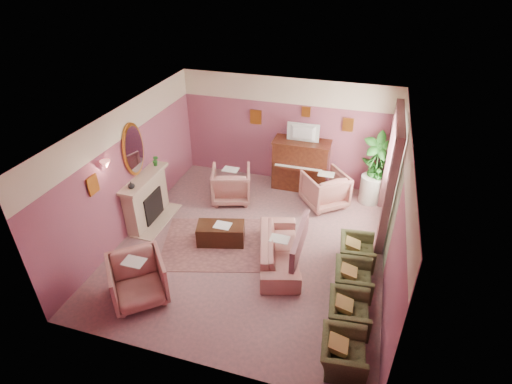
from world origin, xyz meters
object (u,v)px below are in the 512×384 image
(floral_armchair_front, at_px, (137,278))
(olive_chair_b, at_px, (349,309))
(television, at_px, (303,132))
(floral_armchair_right, at_px, (325,188))
(coffee_table, at_px, (221,233))
(side_table, at_px, (370,189))
(olive_chair_a, at_px, (344,349))
(olive_chair_c, at_px, (353,276))
(olive_chair_d, at_px, (357,248))
(sofa, at_px, (279,245))
(floral_armchair_left, at_px, (231,183))
(piano, at_px, (301,165))

(floral_armchair_front, relative_size, olive_chair_b, 1.22)
(television, xyz_separation_m, floral_armchair_right, (0.74, -0.61, -1.12))
(coffee_table, bearing_deg, side_table, 41.20)
(olive_chair_a, bearing_deg, olive_chair_c, 90.00)
(floral_armchair_right, relative_size, olive_chair_b, 1.22)
(olive_chair_a, relative_size, olive_chair_c, 1.00)
(olive_chair_d, distance_m, side_table, 2.41)
(floral_armchair_right, relative_size, olive_chair_a, 1.22)
(sofa, xyz_separation_m, olive_chair_c, (1.50, -0.39, -0.05))
(olive_chair_c, xyz_separation_m, olive_chair_d, (0.00, 0.82, 0.00))
(olive_chair_b, bearing_deg, floral_armchair_front, -172.44)
(floral_armchair_left, relative_size, floral_armchair_front, 1.00)
(coffee_table, height_order, olive_chair_c, olive_chair_c)
(floral_armchair_right, relative_size, olive_chair_d, 1.22)
(coffee_table, xyz_separation_m, floral_armchair_right, (1.91, 2.12, 0.26))
(floral_armchair_front, relative_size, olive_chair_d, 1.22)
(floral_armchair_front, relative_size, olive_chair_a, 1.22)
(piano, height_order, television, television)
(sofa, distance_m, floral_armchair_right, 2.42)
(coffee_table, relative_size, floral_armchair_right, 1.04)
(coffee_table, bearing_deg, floral_armchair_left, 102.07)
(olive_chair_a, bearing_deg, piano, 108.39)
(floral_armchair_front, relative_size, olive_chair_c, 1.22)
(sofa, relative_size, floral_armchair_left, 2.02)
(olive_chair_b, bearing_deg, olive_chair_c, 90.00)
(floral_armchair_left, height_order, side_table, floral_armchair_left)
(floral_armchair_right, xyz_separation_m, floral_armchair_front, (-2.74, -4.05, 0.00))
(olive_chair_d, bearing_deg, floral_armchair_right, 115.96)
(piano, relative_size, olive_chair_d, 1.77)
(side_table, bearing_deg, floral_armchair_front, -130.01)
(olive_chair_a, bearing_deg, floral_armchair_front, 174.84)
(olive_chair_a, bearing_deg, floral_armchair_right, 102.07)
(piano, distance_m, olive_chair_b, 4.56)
(side_table, bearing_deg, floral_armchair_right, -155.59)
(floral_armchair_left, bearing_deg, floral_armchair_front, -97.43)
(piano, distance_m, floral_armchair_left, 1.89)
(floral_armchair_left, bearing_deg, sofa, -48.32)
(olive_chair_c, distance_m, side_table, 3.23)
(floral_armchair_front, distance_m, side_table, 5.93)
(coffee_table, distance_m, floral_armchair_right, 2.86)
(piano, relative_size, olive_chair_b, 1.77)
(olive_chair_b, relative_size, side_table, 1.13)
(sofa, relative_size, floral_armchair_right, 2.02)
(coffee_table, xyz_separation_m, olive_chair_d, (2.84, 0.20, 0.12))
(sofa, bearing_deg, side_table, 60.09)
(olive_chair_d, bearing_deg, floral_armchair_left, 155.04)
(television, xyz_separation_m, side_table, (1.81, -0.13, -1.25))
(sofa, xyz_separation_m, olive_chair_b, (1.50, -1.21, -0.05))
(floral_armchair_front, xyz_separation_m, side_table, (3.81, 4.54, -0.13))
(olive_chair_c, bearing_deg, olive_chair_d, 90.00)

